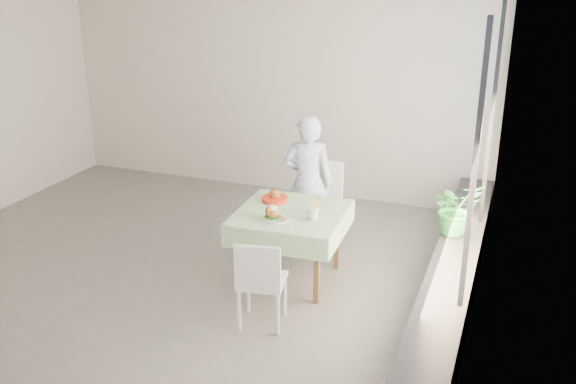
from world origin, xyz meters
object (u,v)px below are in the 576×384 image
at_px(cafe_table, 291,238).
at_px(diner, 308,182).
at_px(main_dish, 274,215).
at_px(juice_cup_orange, 315,207).
at_px(chair_near, 262,298).
at_px(chair_far, 315,223).
at_px(potted_plant, 456,208).

distance_m(cafe_table, diner, 0.90).
bearing_deg(main_dish, juice_cup_orange, 43.27).
height_order(chair_near, diner, diner).
bearing_deg(chair_near, chair_far, 91.94).
height_order(diner, main_dish, diner).
distance_m(chair_far, potted_plant, 1.59).
height_order(chair_far, potted_plant, potted_plant).
relative_size(cafe_table, chair_near, 1.28).
bearing_deg(cafe_table, chair_near, -86.34).
height_order(cafe_table, diner, diner).
bearing_deg(chair_far, main_dish, -94.77).
bearing_deg(main_dish, chair_far, 85.23).
distance_m(main_dish, juice_cup_orange, 0.43).
bearing_deg(main_dish, diner, 91.47).
height_order(cafe_table, main_dish, main_dish).
height_order(chair_near, potted_plant, potted_plant).
xyz_separation_m(chair_near, juice_cup_orange, (0.17, 0.94, 0.54)).
distance_m(chair_near, juice_cup_orange, 1.10).
relative_size(chair_near, potted_plant, 1.57).
height_order(diner, potted_plant, diner).
height_order(chair_far, juice_cup_orange, chair_far).
distance_m(diner, potted_plant, 1.64).
relative_size(chair_far, potted_plant, 1.86).
bearing_deg(cafe_table, juice_cup_orange, 13.40).
bearing_deg(chair_near, main_dish, 102.33).
bearing_deg(chair_far, potted_plant, -6.81).
bearing_deg(chair_far, diner, 150.34).
bearing_deg(chair_far, chair_near, -88.06).
bearing_deg(main_dish, cafe_table, 70.66).
height_order(diner, juice_cup_orange, diner).
distance_m(diner, main_dish, 1.08).
xyz_separation_m(main_dish, juice_cup_orange, (0.31, 0.30, 0.01)).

